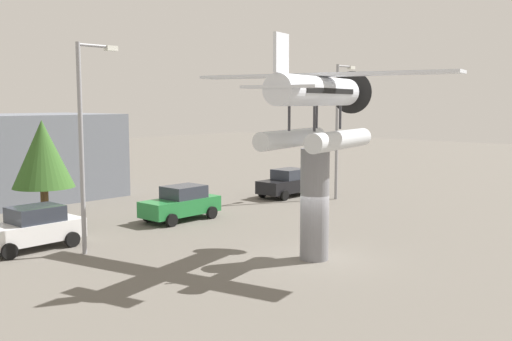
{
  "coord_description": "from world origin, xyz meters",
  "views": [
    {
      "loc": [
        -18.1,
        -13.18,
        6.01
      ],
      "look_at": [
        0.0,
        3.0,
        3.21
      ],
      "focal_mm": 41.59,
      "sensor_mm": 36.0,
      "label": 1
    }
  ],
  "objects_px": {
    "car_far_green": "(181,203)",
    "tree_east": "(43,154)",
    "car_mid_white": "(32,228)",
    "streetlight_secondary": "(339,122)",
    "display_pedestal": "(315,204)",
    "floatplane_monument": "(317,104)",
    "car_distant_black": "(287,183)",
    "streetlight_primary": "(85,133)"
  },
  "relations": [
    {
      "from": "car_far_green",
      "to": "tree_east",
      "type": "relative_size",
      "value": 0.81
    },
    {
      "from": "floatplane_monument",
      "to": "streetlight_secondary",
      "type": "relative_size",
      "value": 1.25
    },
    {
      "from": "car_distant_black",
      "to": "streetlight_secondary",
      "type": "relative_size",
      "value": 0.5
    },
    {
      "from": "display_pedestal",
      "to": "tree_east",
      "type": "relative_size",
      "value": 0.82
    },
    {
      "from": "car_distant_black",
      "to": "streetlight_primary",
      "type": "relative_size",
      "value": 0.51
    },
    {
      "from": "car_far_green",
      "to": "car_distant_black",
      "type": "bearing_deg",
      "value": -175.45
    },
    {
      "from": "car_mid_white",
      "to": "streetlight_secondary",
      "type": "relative_size",
      "value": 0.5
    },
    {
      "from": "streetlight_secondary",
      "to": "car_mid_white",
      "type": "bearing_deg",
      "value": 173.68
    },
    {
      "from": "car_mid_white",
      "to": "tree_east",
      "type": "height_order",
      "value": "tree_east"
    },
    {
      "from": "car_distant_black",
      "to": "tree_east",
      "type": "relative_size",
      "value": 0.81
    },
    {
      "from": "car_distant_black",
      "to": "floatplane_monument",
      "type": "bearing_deg",
      "value": 42.87
    },
    {
      "from": "car_mid_white",
      "to": "car_far_green",
      "type": "height_order",
      "value": "same"
    },
    {
      "from": "display_pedestal",
      "to": "tree_east",
      "type": "bearing_deg",
      "value": 109.86
    },
    {
      "from": "display_pedestal",
      "to": "floatplane_monument",
      "type": "bearing_deg",
      "value": 11.65
    },
    {
      "from": "tree_east",
      "to": "car_far_green",
      "type": "bearing_deg",
      "value": -23.4
    },
    {
      "from": "car_far_green",
      "to": "car_distant_black",
      "type": "relative_size",
      "value": 1.0
    },
    {
      "from": "floatplane_monument",
      "to": "streetlight_primary",
      "type": "bearing_deg",
      "value": 114.94
    },
    {
      "from": "car_distant_black",
      "to": "car_far_green",
      "type": "bearing_deg",
      "value": 4.55
    },
    {
      "from": "car_mid_white",
      "to": "floatplane_monument",
      "type": "bearing_deg",
      "value": 124.56
    },
    {
      "from": "car_mid_white",
      "to": "streetlight_primary",
      "type": "relative_size",
      "value": 0.51
    },
    {
      "from": "tree_east",
      "to": "car_mid_white",
      "type": "bearing_deg",
      "value": -127.62
    },
    {
      "from": "streetlight_secondary",
      "to": "tree_east",
      "type": "distance_m",
      "value": 17.76
    },
    {
      "from": "car_far_green",
      "to": "tree_east",
      "type": "height_order",
      "value": "tree_east"
    },
    {
      "from": "display_pedestal",
      "to": "car_distant_black",
      "type": "distance_m",
      "value": 15.37
    },
    {
      "from": "floatplane_monument",
      "to": "tree_east",
      "type": "height_order",
      "value": "floatplane_monument"
    },
    {
      "from": "car_distant_black",
      "to": "streetlight_secondary",
      "type": "distance_m",
      "value": 5.07
    },
    {
      "from": "streetlight_primary",
      "to": "streetlight_secondary",
      "type": "height_order",
      "value": "streetlight_secondary"
    },
    {
      "from": "car_mid_white",
      "to": "streetlight_primary",
      "type": "height_order",
      "value": "streetlight_primary"
    },
    {
      "from": "car_mid_white",
      "to": "car_distant_black",
      "type": "bearing_deg",
      "value": -177.45
    },
    {
      "from": "car_mid_white",
      "to": "car_far_green",
      "type": "distance_m",
      "value": 8.09
    },
    {
      "from": "streetlight_secondary",
      "to": "tree_east",
      "type": "height_order",
      "value": "streetlight_secondary"
    },
    {
      "from": "floatplane_monument",
      "to": "car_far_green",
      "type": "bearing_deg",
      "value": 69.37
    },
    {
      "from": "display_pedestal",
      "to": "car_mid_white",
      "type": "relative_size",
      "value": 1.02
    },
    {
      "from": "car_mid_white",
      "to": "streetlight_secondary",
      "type": "bearing_deg",
      "value": 173.68
    },
    {
      "from": "display_pedestal",
      "to": "floatplane_monument",
      "type": "xyz_separation_m",
      "value": [
        0.13,
        0.03,
        3.81
      ]
    },
    {
      "from": "display_pedestal",
      "to": "streetlight_primary",
      "type": "bearing_deg",
      "value": 125.83
    },
    {
      "from": "floatplane_monument",
      "to": "car_distant_black",
      "type": "height_order",
      "value": "floatplane_monument"
    },
    {
      "from": "display_pedestal",
      "to": "car_far_green",
      "type": "distance_m",
      "value": 9.82
    },
    {
      "from": "car_mid_white",
      "to": "streetlight_secondary",
      "type": "distance_m",
      "value": 19.62
    },
    {
      "from": "streetlight_secondary",
      "to": "display_pedestal",
      "type": "bearing_deg",
      "value": -149.48
    },
    {
      "from": "streetlight_secondary",
      "to": "tree_east",
      "type": "relative_size",
      "value": 1.6
    },
    {
      "from": "streetlight_secondary",
      "to": "car_far_green",
      "type": "bearing_deg",
      "value": 169.0
    }
  ]
}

